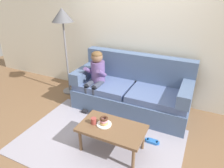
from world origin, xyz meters
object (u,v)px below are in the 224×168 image
object	(u,v)px
couch	(132,92)
mug	(94,121)
person_child	(96,75)
toy_controller	(152,142)
donut	(104,123)
floor_lamp	(63,21)
coffee_table	(112,130)

from	to	relation	value
couch	mug	world-z (taller)	couch
person_child	toy_controller	distance (m)	1.55
couch	mug	size ratio (longest dim) A/B	23.45
donut	floor_lamp	bearing A→B (deg)	140.97
mug	toy_controller	size ratio (longest dim) A/B	0.40
floor_lamp	person_child	bearing A→B (deg)	-17.37
donut	mug	xyz separation A→B (m)	(-0.14, -0.04, 0.01)
couch	mug	bearing A→B (deg)	-96.07
coffee_table	person_child	distance (m)	1.28
mug	floor_lamp	world-z (taller)	floor_lamp
donut	floor_lamp	distance (m)	2.24
couch	coffee_table	size ratio (longest dim) A/B	2.31
person_child	toy_controller	xyz separation A→B (m)	(1.28, -0.58, -0.65)
floor_lamp	coffee_table	bearing A→B (deg)	-36.97
toy_controller	couch	bearing A→B (deg)	154.42
person_child	mug	xyz separation A→B (m)	(0.52, -1.00, -0.22)
donut	coffee_table	bearing A→B (deg)	-1.81
toy_controller	floor_lamp	size ratio (longest dim) A/B	0.13
couch	floor_lamp	world-z (taller)	floor_lamp
person_child	mug	size ratio (longest dim) A/B	12.24
toy_controller	floor_lamp	world-z (taller)	floor_lamp
coffee_table	donut	xyz separation A→B (m)	(-0.12, 0.00, 0.08)
coffee_table	person_child	bearing A→B (deg)	129.10
mug	couch	bearing A→B (deg)	83.93
person_child	floor_lamp	bearing A→B (deg)	162.63
coffee_table	toy_controller	distance (m)	0.71
coffee_table	floor_lamp	world-z (taller)	floor_lamp
floor_lamp	donut	bearing A→B (deg)	-39.03
person_child	mug	bearing A→B (deg)	-62.61
mug	floor_lamp	size ratio (longest dim) A/B	0.05
coffee_table	donut	bearing A→B (deg)	178.19
coffee_table	floor_lamp	xyz separation A→B (m)	(-1.63, 1.23, 1.18)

